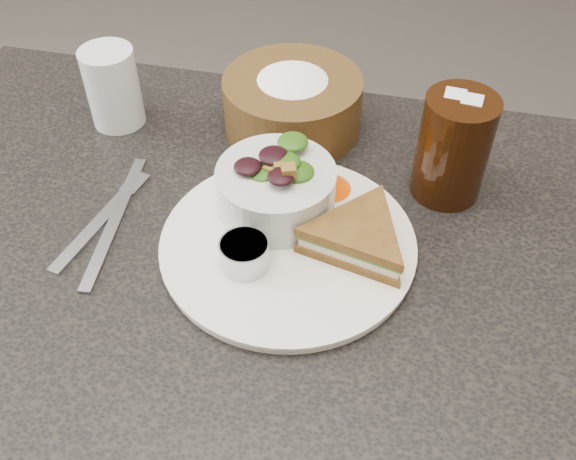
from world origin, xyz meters
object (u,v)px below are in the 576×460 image
at_px(dinner_plate, 288,245).
at_px(water_glass, 113,87).
at_px(dressing_ramekin, 245,254).
at_px(bread_basket, 292,96).
at_px(dining_table, 252,413).
at_px(cola_glass, 454,144).
at_px(sandwich, 359,237).
at_px(salad_bowl, 276,183).

relative_size(dinner_plate, water_glass, 2.62).
xyz_separation_m(dressing_ramekin, bread_basket, (-0.01, 0.27, 0.02)).
distance_m(dining_table, cola_glass, 0.52).
relative_size(sandwich, salad_bowl, 1.04).
bearing_deg(sandwich, water_glass, 166.20).
relative_size(cola_glass, water_glass, 1.33).
bearing_deg(bread_basket, dressing_ramekin, -88.38).
height_order(salad_bowl, dressing_ramekin, salad_bowl).
bearing_deg(sandwich, dinner_plate, -163.44).
height_order(bread_basket, cola_glass, cola_glass).
distance_m(dining_table, salad_bowl, 0.43).
bearing_deg(dressing_ramekin, salad_bowl, 82.52).
relative_size(dressing_ramekin, water_glass, 0.50).
relative_size(salad_bowl, dressing_ramekin, 2.52).
xyz_separation_m(salad_bowl, cola_glass, (0.19, 0.09, 0.02)).
height_order(dining_table, cola_glass, cola_glass).
xyz_separation_m(sandwich, salad_bowl, (-0.10, 0.04, 0.02)).
xyz_separation_m(dining_table, dressing_ramekin, (0.02, -0.03, 0.40)).
distance_m(dining_table, sandwich, 0.43).
bearing_deg(salad_bowl, dressing_ramekin, -97.48).
bearing_deg(dressing_ramekin, dining_table, 120.69).
relative_size(dinner_plate, bread_basket, 1.54).
distance_m(sandwich, water_glass, 0.41).
bearing_deg(cola_glass, bread_basket, 158.84).
xyz_separation_m(dining_table, dinner_plate, (0.05, 0.02, 0.38)).
bearing_deg(dinner_plate, cola_glass, 40.08).
distance_m(sandwich, dressing_ramekin, 0.13).
xyz_separation_m(sandwich, bread_basket, (-0.12, 0.22, 0.02)).
relative_size(bread_basket, water_glass, 1.70).
height_order(dinner_plate, water_glass, water_glass).
bearing_deg(salad_bowl, dining_table, -112.26).
height_order(dressing_ramekin, cola_glass, cola_glass).
bearing_deg(dinner_plate, water_glass, 147.04).
xyz_separation_m(dinner_plate, sandwich, (0.08, 0.01, 0.03)).
distance_m(dinner_plate, dressing_ramekin, 0.06).
relative_size(dining_table, dressing_ramekin, 18.26).
bearing_deg(cola_glass, sandwich, -123.41).
bearing_deg(cola_glass, water_glass, 174.43).
bearing_deg(salad_bowl, water_glass, 152.40).
bearing_deg(dinner_plate, dining_table, -160.75).
xyz_separation_m(bread_basket, cola_glass, (0.21, -0.08, 0.02)).
bearing_deg(dining_table, bread_basket, 88.15).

